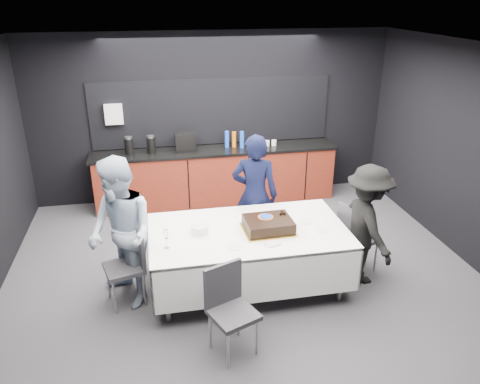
% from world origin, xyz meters
% --- Properties ---
extents(ground, '(6.00, 6.00, 0.00)m').
position_xyz_m(ground, '(0.00, 0.00, 0.00)').
color(ground, '#404045').
rests_on(ground, ground).
extents(room_shell, '(6.04, 5.04, 2.82)m').
position_xyz_m(room_shell, '(0.00, 0.00, 1.86)').
color(room_shell, white).
rests_on(room_shell, ground).
extents(kitchenette, '(4.10, 0.64, 2.05)m').
position_xyz_m(kitchenette, '(-0.02, 2.22, 0.54)').
color(kitchenette, '#611A0F').
rests_on(kitchenette, ground).
extents(party_table, '(2.32, 1.32, 0.78)m').
position_xyz_m(party_table, '(0.00, -0.40, 0.64)').
color(party_table, '#99999E').
rests_on(party_table, ground).
extents(cake_assembly, '(0.60, 0.50, 0.18)m').
position_xyz_m(cake_assembly, '(0.23, -0.46, 0.85)').
color(cake_assembly, gold).
rests_on(cake_assembly, party_table).
extents(plate_stack, '(0.20, 0.20, 0.10)m').
position_xyz_m(plate_stack, '(-0.57, -0.38, 0.83)').
color(plate_stack, white).
rests_on(plate_stack, party_table).
extents(loose_plate_near, '(0.20, 0.20, 0.01)m').
position_xyz_m(loose_plate_near, '(-0.24, -0.76, 0.78)').
color(loose_plate_near, white).
rests_on(loose_plate_near, party_table).
extents(loose_plate_right_a, '(0.19, 0.19, 0.01)m').
position_xyz_m(loose_plate_right_a, '(0.74, -0.32, 0.78)').
color(loose_plate_right_a, white).
rests_on(loose_plate_right_a, party_table).
extents(loose_plate_right_b, '(0.18, 0.18, 0.01)m').
position_xyz_m(loose_plate_right_b, '(0.86, -0.59, 0.78)').
color(loose_plate_right_b, white).
rests_on(loose_plate_right_b, party_table).
extents(loose_plate_far, '(0.22, 0.22, 0.01)m').
position_xyz_m(loose_plate_far, '(0.08, 0.11, 0.78)').
color(loose_plate_far, white).
rests_on(loose_plate_far, party_table).
extents(fork_pile, '(0.18, 0.14, 0.02)m').
position_xyz_m(fork_pile, '(0.19, -0.81, 0.79)').
color(fork_pile, white).
rests_on(fork_pile, party_table).
extents(champagne_flute, '(0.06, 0.06, 0.22)m').
position_xyz_m(champagne_flute, '(-0.96, -0.65, 0.94)').
color(champagne_flute, white).
rests_on(champagne_flute, party_table).
extents(chair_left, '(0.52, 0.52, 0.92)m').
position_xyz_m(chair_left, '(-1.38, -0.42, 0.53)').
color(chair_left, '#313136').
rests_on(chair_left, ground).
extents(chair_right, '(0.54, 0.54, 0.92)m').
position_xyz_m(chair_right, '(1.40, -0.31, 0.53)').
color(chair_right, '#313136').
rests_on(chair_right, ground).
extents(chair_near, '(0.55, 0.55, 0.92)m').
position_xyz_m(chair_near, '(-0.41, -1.42, 0.53)').
color(chair_near, '#313136').
rests_on(chair_near, ground).
extents(person_center, '(0.71, 0.58, 1.70)m').
position_xyz_m(person_center, '(0.26, 0.41, 0.85)').
color(person_center, black).
rests_on(person_center, ground).
extents(person_left, '(1.00, 1.07, 1.76)m').
position_xyz_m(person_left, '(-1.45, -0.41, 0.88)').
color(person_left, '#A5B7CF').
rests_on(person_left, ground).
extents(person_right, '(0.65, 1.03, 1.52)m').
position_xyz_m(person_right, '(1.44, -0.53, 0.76)').
color(person_right, black).
rests_on(person_right, ground).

